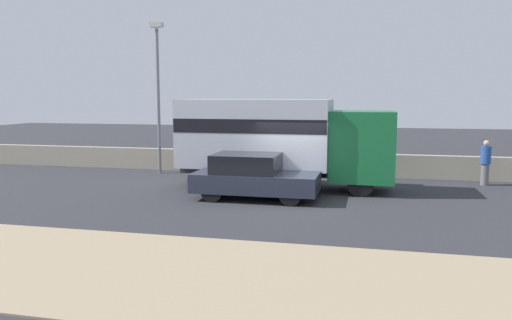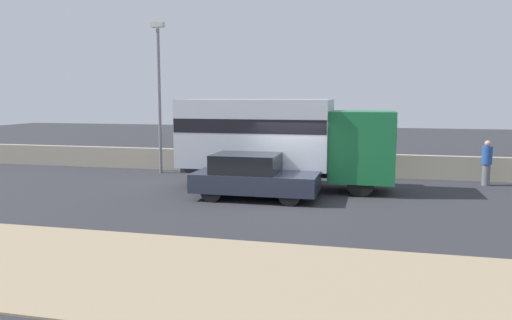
% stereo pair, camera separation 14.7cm
% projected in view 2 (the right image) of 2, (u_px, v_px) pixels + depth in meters
% --- Properties ---
extents(ground_plane, '(80.00, 80.00, 0.00)m').
position_uv_depth(ground_plane, '(286.00, 201.00, 16.18)').
color(ground_plane, '#2D2D33').
extents(dirt_shoulder_foreground, '(60.00, 4.66, 0.04)m').
position_uv_depth(dirt_shoulder_foreground, '(219.00, 277.00, 9.35)').
color(dirt_shoulder_foreground, '#9E896B').
rests_on(dirt_shoulder_foreground, ground_plane).
extents(stone_wall_backdrop, '(60.00, 0.35, 0.97)m').
position_uv_depth(stone_wall_backdrop, '(309.00, 163.00, 21.66)').
color(stone_wall_backdrop, '#A39984').
rests_on(stone_wall_backdrop, ground_plane).
extents(street_lamp, '(0.56, 0.28, 6.52)m').
position_uv_depth(street_lamp, '(159.00, 87.00, 21.68)').
color(street_lamp, slate).
rests_on(street_lamp, ground_plane).
extents(box_truck, '(7.73, 2.58, 3.27)m').
position_uv_depth(box_truck, '(278.00, 137.00, 18.26)').
color(box_truck, '#196B38').
rests_on(box_truck, ground_plane).
extents(car_hatchback, '(4.11, 1.89, 1.50)m').
position_uv_depth(car_hatchback, '(253.00, 176.00, 16.49)').
color(car_hatchback, '#282D3D').
rests_on(car_hatchback, ground_plane).
extents(pedestrian, '(0.38, 0.38, 1.72)m').
position_uv_depth(pedestrian, '(487.00, 162.00, 18.93)').
color(pedestrian, slate).
rests_on(pedestrian, ground_plane).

